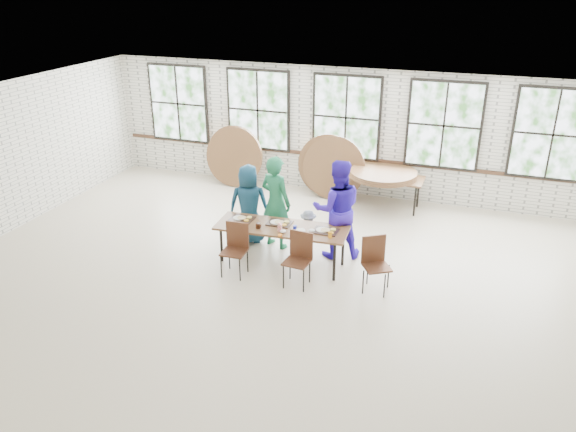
% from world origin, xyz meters
% --- Properties ---
extents(room, '(12.00, 12.00, 12.00)m').
position_xyz_m(room, '(0.00, 4.44, 1.83)').
color(room, '#C2B29A').
rests_on(room, ground).
extents(dining_table, '(2.45, 0.95, 0.74)m').
position_xyz_m(dining_table, '(-0.18, 0.57, 0.69)').
color(dining_table, brown).
rests_on(dining_table, ground).
extents(chair_near_left, '(0.44, 0.42, 0.95)m').
position_xyz_m(chair_near_left, '(-0.83, -0.02, 0.56)').
color(chair_near_left, '#4C2919').
rests_on(chair_near_left, ground).
extents(chair_near_right, '(0.45, 0.44, 0.95)m').
position_xyz_m(chair_near_right, '(0.35, -0.01, 0.56)').
color(chair_near_right, '#4C2919').
rests_on(chair_near_right, ground).
extents(chair_spare, '(0.57, 0.57, 0.95)m').
position_xyz_m(chair_spare, '(1.60, 0.26, 0.56)').
color(chair_spare, '#4C2919').
rests_on(chair_spare, ground).
extents(adult_teal, '(0.91, 0.76, 1.59)m').
position_xyz_m(adult_teal, '(-1.10, 1.22, 0.80)').
color(adult_teal, navy).
rests_on(adult_teal, ground).
extents(adult_green, '(0.78, 0.63, 1.84)m').
position_xyz_m(adult_green, '(-0.54, 1.22, 0.92)').
color(adult_green, '#1D6D46').
rests_on(adult_green, ground).
extents(toddler, '(0.57, 0.37, 0.84)m').
position_xyz_m(toddler, '(0.12, 1.22, 0.42)').
color(toddler, '#13233C').
rests_on(toddler, ground).
extents(adult_blue, '(1.12, 1.00, 1.90)m').
position_xyz_m(adult_blue, '(0.67, 1.22, 0.95)').
color(adult_blue, '#341CC4').
rests_on(adult_blue, ground).
extents(storage_table, '(1.81, 0.78, 0.74)m').
position_xyz_m(storage_table, '(1.04, 3.87, 0.69)').
color(storage_table, brown).
rests_on(storage_table, ground).
extents(tabletop_clutter, '(2.06, 0.58, 0.11)m').
position_xyz_m(tabletop_clutter, '(-0.06, 0.54, 0.77)').
color(tabletop_clutter, black).
rests_on(tabletop_clutter, dining_table).
extents(round_tops_stacked, '(1.50, 1.50, 0.13)m').
position_xyz_m(round_tops_stacked, '(1.04, 3.87, 0.80)').
color(round_tops_stacked, brown).
rests_on(round_tops_stacked, storage_table).
extents(round_tops_leaning, '(4.09, 0.38, 1.50)m').
position_xyz_m(round_tops_leaning, '(-1.49, 4.11, 0.73)').
color(round_tops_leaning, brown).
rests_on(round_tops_leaning, ground).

